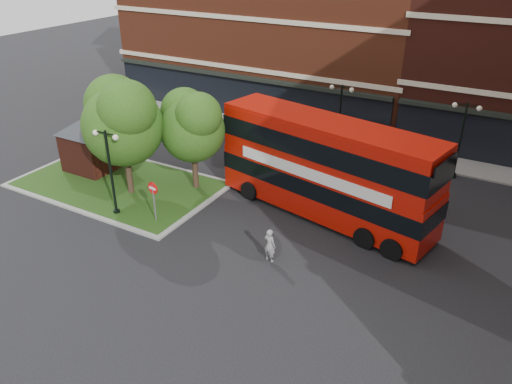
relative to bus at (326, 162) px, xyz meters
The scene contains 15 objects.
ground 8.13m from the bus, 126.56° to the right, with size 120.00×120.00×0.00m, color black.
pavement_far 11.80m from the bus, 113.12° to the left, with size 44.00×3.00×0.12m, color slate.
terrace_far_left 22.21m from the bus, 124.76° to the left, with size 26.00×12.00×14.00m, color maroon.
traffic_island 13.20m from the bus, 166.35° to the right, with size 12.60×7.60×0.15m.
kiosk 15.62m from the bus, behind, with size 6.51×6.51×3.60m.
tree_island_west 11.71m from the bus, 162.67° to the right, with size 5.40×4.71×7.21m.
tree_island_east 8.18m from the bus, behind, with size 4.46×3.90×6.29m.
lamp_island 11.55m from the bus, 149.69° to the right, with size 1.72×0.36×5.00m.
lamp_far_left 8.83m from the bus, 106.26° to the left, with size 1.72×0.36×5.00m.
lamp_far_right 10.12m from the bus, 56.87° to the left, with size 1.72×0.36×5.00m.
bus is the anchor object (origin of this frame).
woman 5.96m from the bus, 94.48° to the right, with size 0.63×0.42×1.74m, color gray.
car_silver 10.21m from the bus, 111.93° to the left, with size 1.86×4.63×1.58m, color #ACAEB3.
car_white 10.25m from the bus, 91.10° to the left, with size 1.68×4.82×1.59m, color silver.
no_entry_sign 9.34m from the bus, 144.02° to the right, with size 0.68×0.14×2.45m.
Camera 1 is at (13.27, -17.03, 14.04)m, focal length 35.00 mm.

